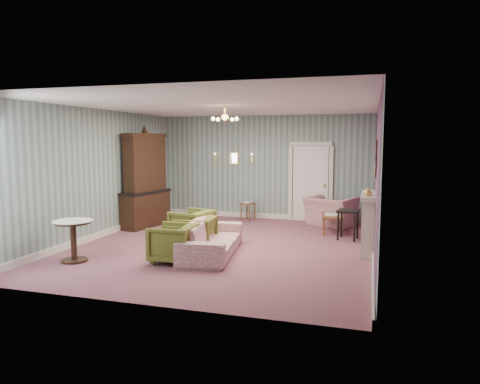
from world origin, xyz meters
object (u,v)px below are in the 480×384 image
(wingback_chair, at_px, (331,206))
(dresser, at_px, (145,178))
(sofa_chintz, at_px, (212,232))
(fireplace, at_px, (368,222))
(olive_chair_a, at_px, (173,241))
(pedestal_table, at_px, (74,241))
(olive_chair_c, at_px, (192,225))
(olive_chair_b, at_px, (196,231))
(side_table_black, at_px, (348,225))
(coffee_table, at_px, (332,224))

(wingback_chair, xyz_separation_m, dresser, (-4.55, -1.47, 0.76))
(sofa_chintz, distance_m, fireplace, 3.11)
(olive_chair_a, relative_size, wingback_chair, 0.66)
(olive_chair_a, height_order, pedestal_table, pedestal_table)
(olive_chair_c, bearing_deg, olive_chair_b, 43.93)
(olive_chair_a, xyz_separation_m, side_table_black, (2.94, 2.76, -0.05))
(sofa_chintz, height_order, dresser, dresser)
(sofa_chintz, xyz_separation_m, coffee_table, (2.05, 2.73, -0.21))
(side_table_black, bearing_deg, sofa_chintz, -140.14)
(olive_chair_a, distance_m, olive_chair_b, 1.01)
(olive_chair_c, relative_size, fireplace, 0.57)
(olive_chair_c, distance_m, sofa_chintz, 1.11)
(side_table_black, height_order, pedestal_table, pedestal_table)
(olive_chair_b, xyz_separation_m, wingback_chair, (2.40, 3.34, 0.13))
(wingback_chair, relative_size, fireplace, 0.83)
(wingback_chair, relative_size, dresser, 0.46)
(olive_chair_b, height_order, sofa_chintz, sofa_chintz)
(fireplace, height_order, side_table_black, fireplace)
(dresser, relative_size, side_table_black, 3.76)
(sofa_chintz, relative_size, fireplace, 1.59)
(olive_chair_a, height_order, olive_chair_c, olive_chair_c)
(olive_chair_c, height_order, pedestal_table, olive_chair_c)
(coffee_table, relative_size, pedestal_table, 1.14)
(olive_chair_c, height_order, dresser, dresser)
(olive_chair_a, xyz_separation_m, pedestal_table, (-1.75, -0.49, 0.00))
(fireplace, xyz_separation_m, side_table_black, (-0.43, 0.91, -0.24))
(olive_chair_c, distance_m, pedestal_table, 2.50)
(wingback_chair, height_order, dresser, dresser)
(dresser, distance_m, coffee_table, 4.81)
(olive_chair_c, bearing_deg, coffee_table, 138.50)
(dresser, bearing_deg, coffee_table, 17.20)
(olive_chair_b, relative_size, fireplace, 0.53)
(olive_chair_b, distance_m, fireplace, 3.45)
(wingback_chair, bearing_deg, fireplace, 133.30)
(dresser, xyz_separation_m, pedestal_table, (0.38, -3.37, -0.88))
(dresser, bearing_deg, fireplace, -0.36)
(side_table_black, bearing_deg, coffee_table, 120.43)
(olive_chair_b, height_order, wingback_chair, wingback_chair)
(olive_chair_a, xyz_separation_m, wingback_chair, (2.42, 4.35, 0.12))
(olive_chair_c, relative_size, dresser, 0.31)
(pedestal_table, bearing_deg, coffee_table, 42.63)
(olive_chair_c, distance_m, wingback_chair, 3.91)
(dresser, relative_size, pedestal_table, 3.29)
(coffee_table, bearing_deg, fireplace, -62.34)
(wingback_chair, relative_size, pedestal_table, 1.51)
(coffee_table, height_order, pedestal_table, pedestal_table)
(olive_chair_c, bearing_deg, wingback_chair, 150.37)
(coffee_table, bearing_deg, olive_chair_a, -126.29)
(olive_chair_c, distance_m, side_table_black, 3.44)
(olive_chair_c, height_order, sofa_chintz, sofa_chintz)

